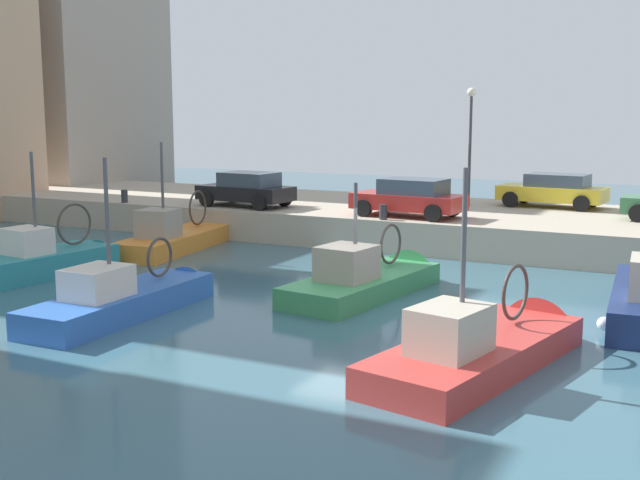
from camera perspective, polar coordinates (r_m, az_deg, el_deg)
The scene contains 14 objects.
water_surface at distance 21.86m, azimuth 1.95°, elevation -4.29°, with size 80.00×80.00×0.00m, color #386070.
quay_wall at distance 32.37m, azimuth 10.61°, elevation 1.05°, with size 9.00×56.00×1.20m, color #ADA08C.
fishing_boat_teal at distance 26.66m, azimuth -18.60°, elevation -2.05°, with size 5.69×2.56×4.70m.
fishing_boat_orange at distance 30.39m, azimuth -9.90°, elevation -0.34°, with size 7.14×2.63×4.83m.
fishing_boat_red at distance 16.79m, azimuth 11.75°, elevation -8.25°, with size 7.07×3.29×4.97m.
fishing_boat_blue at distance 21.00m, azimuth -13.38°, elevation -4.77°, with size 6.63×1.97×4.75m.
fishing_boat_green at distance 22.74m, azimuth 3.60°, elevation -3.44°, with size 6.59×2.85×4.10m.
parked_car_yellow at distance 34.00m, azimuth 16.31°, elevation 3.44°, with size 2.31×4.34×1.37m.
parked_car_red at distance 29.87m, azimuth 6.43°, elevation 3.04°, with size 2.27×4.23×1.42m.
parked_car_black at distance 33.02m, azimuth -5.26°, elevation 3.64°, with size 2.24×4.03×1.42m.
mooring_bollard_mid at distance 29.02m, azimuth 4.53°, elevation 2.00°, with size 0.28×0.28×0.55m, color #2D2D33.
mooring_bollard_north at distance 35.35m, azimuth -13.77°, elevation 3.05°, with size 0.28×0.28×0.55m, color #2D2D33.
quay_streetlamp at distance 33.65m, azimuth 10.69°, elevation 7.95°, with size 0.36×0.36×4.83m.
waterfront_building_east at distance 49.07m, azimuth -17.16°, elevation 14.10°, with size 9.17×7.20×19.22m.
Camera 1 is at (-19.27, -8.98, 5.09)m, focal length 44.87 mm.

